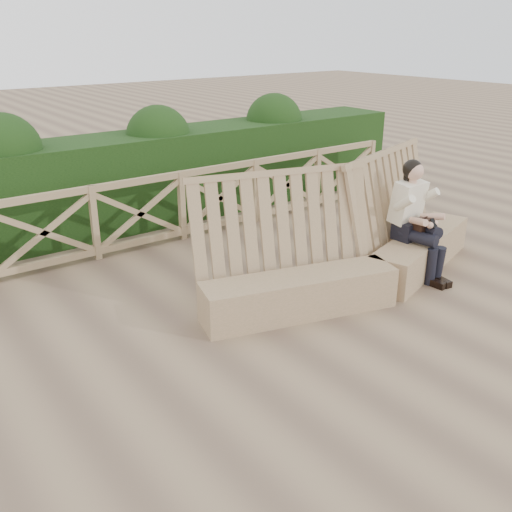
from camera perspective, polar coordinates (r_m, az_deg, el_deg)
ground at (r=6.22m, az=3.21°, el=-8.55°), size 60.00×60.00×0.00m
bench at (r=7.43m, az=10.46°, el=-0.13°), size 4.63×1.41×1.62m
woman at (r=7.86m, az=15.64°, el=3.92°), size 0.46×0.96×1.57m
guardrail at (r=8.74m, az=-11.53°, el=4.17°), size 10.10×0.09×1.10m
hedge at (r=9.75m, az=-14.72°, el=6.93°), size 12.00×1.20×1.50m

